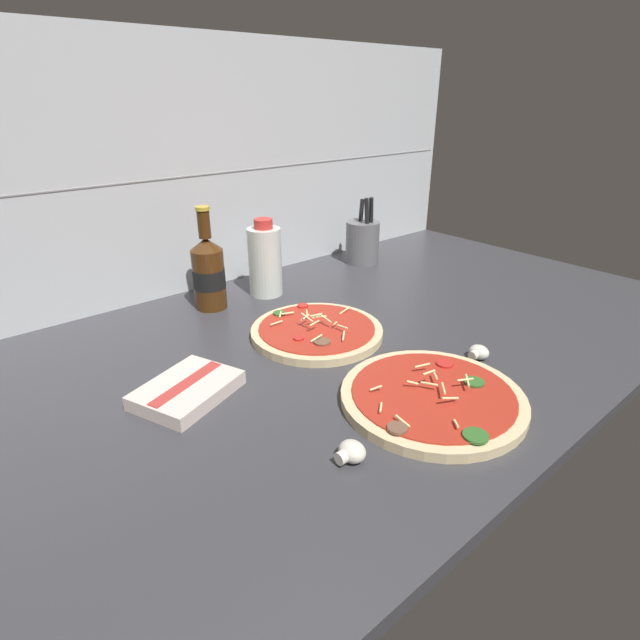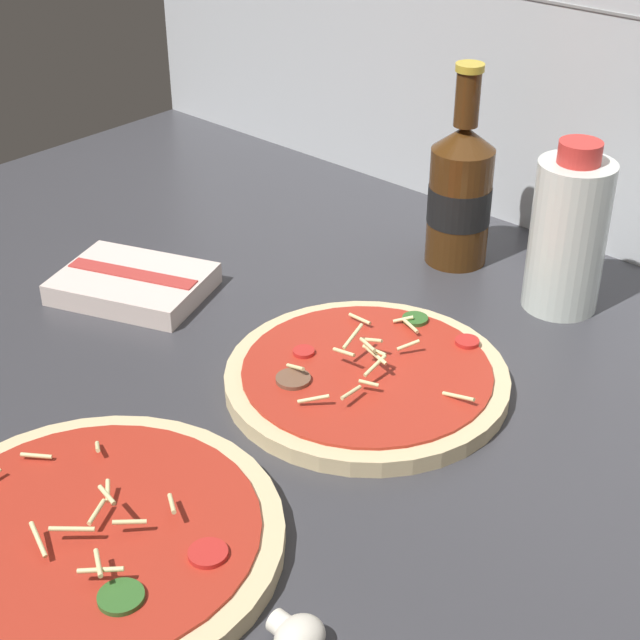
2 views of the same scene
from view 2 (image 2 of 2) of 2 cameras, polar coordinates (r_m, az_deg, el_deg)
The scene contains 7 objects.
counter_slab at distance 87.66cm, azimuth 3.38°, elevation -7.34°, with size 160.00×90.00×2.50cm.
pizza_near at distance 77.38cm, azimuth -13.20°, elevation -12.33°, with size 29.28×29.28×4.85cm.
pizza_far at distance 92.37cm, azimuth 2.73°, elevation -3.37°, with size 26.77×26.77×5.14cm.
beer_bottle at distance 112.54cm, azimuth 8.15°, elevation 7.36°, with size 7.23×7.23×23.19cm.
oil_bottle at distance 105.01cm, azimuth 14.21°, elevation 4.91°, with size 7.97×7.97×18.52cm.
mushroom_right at distance 68.62cm, azimuth -1.32°, elevation -17.91°, with size 3.97×3.78×2.65cm.
dish_towel at distance 109.29cm, azimuth -10.82°, elevation 2.09°, with size 18.95×16.65×2.56cm.
Camera 2 is at (42.11, -54.45, 55.52)cm, focal length 55.00 mm.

